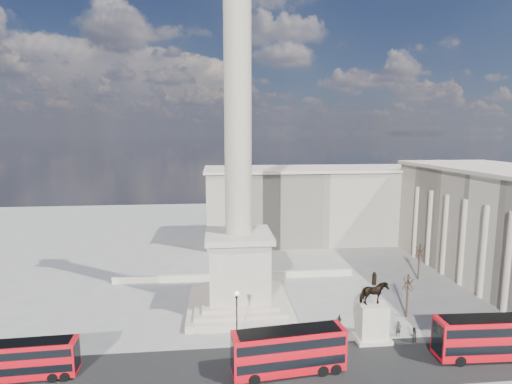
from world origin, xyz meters
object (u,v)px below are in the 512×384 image
object	(u,v)px
red_bus_a	(27,359)
nelsons_column	(238,217)
red_bus_c	(490,337)
victorian_lamp	(237,314)
red_bus_b	(289,351)
equestrian_statue	(373,317)
pedestrian_crossing	(340,320)
pedestrian_walking	(398,329)
pedestrian_standing	(413,335)

from	to	relation	value
red_bus_a	nelsons_column	bearing A→B (deg)	30.69
nelsons_column	red_bus_c	xyz separation A→B (m)	(26.16, -15.56, -10.45)
victorian_lamp	nelsons_column	bearing A→B (deg)	85.31
red_bus_b	victorian_lamp	xyz separation A→B (m)	(-5.02, 5.70, 1.47)
red_bus_a	victorian_lamp	world-z (taller)	victorian_lamp
equestrian_statue	pedestrian_crossing	distance (m)	5.14
red_bus_b	victorian_lamp	world-z (taller)	victorian_lamp
red_bus_b	equestrian_statue	xyz separation A→B (m)	(10.89, 5.48, 0.48)
red_bus_c	pedestrian_crossing	distance (m)	16.48
nelsons_column	equestrian_statue	world-z (taller)	nelsons_column
red_bus_a	red_bus_b	xyz separation A→B (m)	(26.05, -1.74, 0.41)
red_bus_b	red_bus_c	size ratio (longest dim) A/B	1.01
pedestrian_walking	red_bus_c	bearing A→B (deg)	-42.59
equestrian_statue	pedestrian_crossing	bearing A→B (deg)	125.66
victorian_lamp	pedestrian_walking	world-z (taller)	victorian_lamp
pedestrian_walking	pedestrian_standing	bearing A→B (deg)	-61.30
red_bus_a	pedestrian_walking	xyz separation A→B (m)	(40.48, 4.32, -1.10)
equestrian_statue	pedestrian_crossing	world-z (taller)	equestrian_statue
equestrian_statue	pedestrian_crossing	size ratio (longest dim) A/B	5.60
red_bus_a	red_bus_b	bearing A→B (deg)	-6.22
red_bus_b	pedestrian_standing	size ratio (longest dim) A/B	6.33
pedestrian_crossing	equestrian_statue	bearing A→B (deg)	179.47
pedestrian_standing	red_bus_b	bearing A→B (deg)	-4.62
victorian_lamp	pedestrian_crossing	size ratio (longest dim) A/B	4.44
pedestrian_walking	pedestrian_crossing	size ratio (longest dim) A/B	1.25
victorian_lamp	red_bus_c	bearing A→B (deg)	-11.03
red_bus_b	red_bus_c	world-z (taller)	red_bus_c
red_bus_b	equestrian_statue	distance (m)	12.20
nelsons_column	red_bus_a	xyz separation A→B (m)	(-21.87, -14.25, -10.88)
pedestrian_standing	victorian_lamp	bearing A→B (deg)	-24.14
victorian_lamp	pedestrian_standing	world-z (taller)	victorian_lamp
nelsons_column	red_bus_c	size ratio (longest dim) A/B	4.27
red_bus_b	pedestrian_standing	bearing A→B (deg)	10.22
red_bus_c	red_bus_b	bearing A→B (deg)	-176.83
nelsons_column	red_bus_b	distance (m)	19.57
victorian_lamp	pedestrian_standing	xyz separation A→B (m)	(20.53, -1.20, -3.00)
red_bus_b	pedestrian_standing	distance (m)	16.23
nelsons_column	red_bus_a	distance (m)	28.28
equestrian_statue	pedestrian_walking	distance (m)	4.10
nelsons_column	red_bus_c	bearing A→B (deg)	-30.74
red_bus_a	pedestrian_standing	size ratio (longest dim) A/B	5.22
nelsons_column	pedestrian_crossing	xyz separation A→B (m)	(12.35, -6.73, -12.17)
equestrian_statue	red_bus_a	bearing A→B (deg)	-174.23
pedestrian_walking	pedestrian_standing	distance (m)	1.90
red_bus_c	pedestrian_crossing	bearing A→B (deg)	149.46
pedestrian_standing	pedestrian_crossing	xyz separation A→B (m)	(-7.34, 4.77, -0.18)
pedestrian_walking	pedestrian_crossing	bearing A→B (deg)	147.00
red_bus_a	red_bus_b	size ratio (longest dim) A/B	0.82
red_bus_b	pedestrian_walking	size ratio (longest dim) A/B	6.23
red_bus_c	pedestrian_walking	size ratio (longest dim) A/B	6.20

